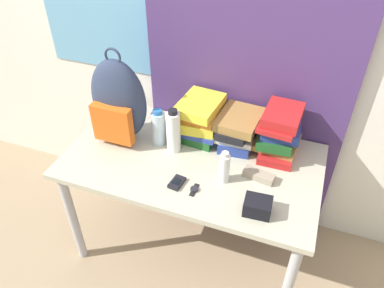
# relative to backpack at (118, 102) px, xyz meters

# --- Properties ---
(wall_back) EXTENTS (6.00, 0.06, 2.50)m
(wall_back) POSITION_rel_backpack_xyz_m (0.42, 0.40, 0.33)
(wall_back) COLOR silver
(wall_back) RESTS_ON ground_plane
(curtain_blue) EXTENTS (1.11, 0.04, 2.50)m
(curtain_blue) POSITION_rel_backpack_xyz_m (0.59, 0.34, 0.33)
(curtain_blue) COLOR #4C336B
(curtain_blue) RESTS_ON ground_plane
(desk) EXTENTS (1.30, 0.72, 0.70)m
(desk) POSITION_rel_backpack_xyz_m (0.42, -0.05, -0.30)
(desk) COLOR #B7B299
(desk) RESTS_ON ground_plane
(backpack) EXTENTS (0.31, 0.19, 0.52)m
(backpack) POSITION_rel_backpack_xyz_m (0.00, 0.00, 0.00)
(backpack) COLOR #2D3851
(backpack) RESTS_ON desk
(book_stack_left) EXTENTS (0.23, 0.28, 0.22)m
(book_stack_left) POSITION_rel_backpack_xyz_m (0.40, 0.16, -0.11)
(book_stack_left) COLOR #1E5623
(book_stack_left) RESTS_ON desk
(book_stack_center) EXTENTS (0.24, 0.28, 0.18)m
(book_stack_center) POSITION_rel_backpack_xyz_m (0.60, 0.16, -0.13)
(book_stack_center) COLOR navy
(book_stack_center) RESTS_ON desk
(book_stack_right) EXTENTS (0.23, 0.28, 0.26)m
(book_stack_right) POSITION_rel_backpack_xyz_m (0.82, 0.16, -0.10)
(book_stack_right) COLOR red
(book_stack_right) RESTS_ON desk
(water_bottle) EXTENTS (0.07, 0.07, 0.21)m
(water_bottle) POSITION_rel_backpack_xyz_m (0.21, 0.02, -0.12)
(water_bottle) COLOR silver
(water_bottle) RESTS_ON desk
(sports_bottle) EXTENTS (0.07, 0.07, 0.25)m
(sports_bottle) POSITION_rel_backpack_xyz_m (0.31, -0.01, -0.10)
(sports_bottle) COLOR white
(sports_bottle) RESTS_ON desk
(sunscreen_bottle) EXTENTS (0.05, 0.05, 0.17)m
(sunscreen_bottle) POSITION_rel_backpack_xyz_m (0.62, -0.14, -0.14)
(sunscreen_bottle) COLOR white
(sunscreen_bottle) RESTS_ON desk
(cell_phone) EXTENTS (0.07, 0.10, 0.02)m
(cell_phone) POSITION_rel_backpack_xyz_m (0.42, -0.24, -0.21)
(cell_phone) COLOR black
(cell_phone) RESTS_ON desk
(sunglasses_case) EXTENTS (0.16, 0.08, 0.04)m
(sunglasses_case) POSITION_rel_backpack_xyz_m (0.78, -0.07, -0.20)
(sunglasses_case) COLOR gray
(sunglasses_case) RESTS_ON desk
(camera_pouch) EXTENTS (0.13, 0.10, 0.07)m
(camera_pouch) POSITION_rel_backpack_xyz_m (0.81, -0.28, -0.19)
(camera_pouch) COLOR black
(camera_pouch) RESTS_ON desk
(wristwatch) EXTENTS (0.04, 0.08, 0.01)m
(wristwatch) POSITION_rel_backpack_xyz_m (0.51, -0.25, -0.22)
(wristwatch) COLOR black
(wristwatch) RESTS_ON desk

